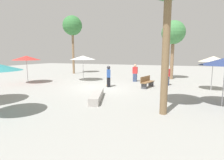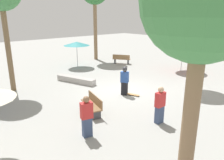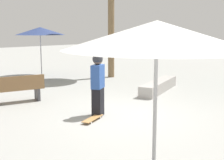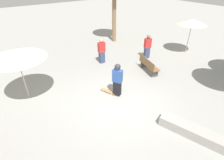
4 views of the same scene
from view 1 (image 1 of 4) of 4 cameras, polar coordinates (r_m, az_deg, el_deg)
The scene contains 12 objects.
ground_plane at distance 13.12m, azimuth -3.46°, elevation -2.52°, with size 60.00×60.00×0.00m, color #9E9E99.
skater_main at distance 13.33m, azimuth -1.13°, elevation 1.48°, with size 0.49×0.41×1.63m.
skateboard at distance 13.91m, azimuth -1.43°, elevation -1.65°, with size 0.82×0.47×0.07m.
concrete_ledge at distance 9.74m, azimuth -4.97°, elevation -5.21°, with size 2.88×1.37×0.38m.
bench_near at distance 13.37m, azimuth 11.35°, elevation -0.62°, with size 1.66×0.85×0.85m.
shade_umbrella_red at distance 16.70m, azimuth -26.19°, elevation 6.48°, with size 2.33×2.33×2.37m.
shade_umbrella_white at distance 16.76m, azimuth -9.48°, elevation 7.21°, with size 2.39×2.39×2.36m.
shade_umbrella_cream at distance 13.72m, azimuth 30.20°, elevation 5.96°, with size 1.90×1.90×2.36m.
palm_tree_far_back at distance 18.66m, azimuth 19.39°, elevation 14.18°, with size 2.28×2.28×5.76m.
palm_tree_center_left at distance 23.70m, azimuth -12.81°, elevation 16.73°, with size 2.44×2.44×7.34m.
bystander_watching at distance 14.62m, azimuth 17.49°, elevation 1.36°, with size 0.34×0.48×1.59m.
bystander_far at distance 16.14m, azimuth 7.54°, elevation 2.29°, with size 0.25×0.44×1.59m.
Camera 1 is at (-11.77, -5.27, 2.46)m, focal length 28.00 mm.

